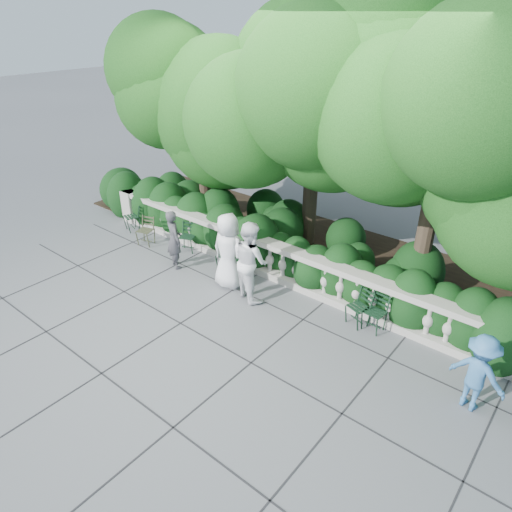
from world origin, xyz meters
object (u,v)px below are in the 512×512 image
Objects in this scene: chair_e at (369,332)px; chair_b at (186,253)px; chair_c at (228,276)px; person_casual_man at (250,261)px; person_older_blue at (478,373)px; chair_f at (351,326)px; chair_d at (222,273)px; person_woman_grey at (174,239)px; chair_weathered at (144,246)px; chair_a at (129,231)px; person_businessman at (228,251)px.

chair_b is at bearing -175.33° from chair_e.
chair_c is 1.47m from person_casual_man.
chair_c is 6.23m from person_older_blue.
chair_b is 5.61m from chair_e.
chair_b is at bearing 9.49° from person_casual_man.
chair_f is at bearing -169.85° from chair_e.
chair_b is at bearing -174.44° from chair_d.
chair_c is at bearing -138.23° from person_woman_grey.
chair_e is 1.00× the size of chair_weathered.
person_older_blue is at bearing 15.44° from chair_a.
chair_a is at bearing 158.33° from chair_b.
chair_b is at bearing -159.38° from chair_c.
chair_b and chair_d have the same top height.
person_woman_grey is at bearing 10.12° from person_older_blue.
chair_c is at bearing 8.98° from chair_d.
chair_d is 1.14m from person_businessman.
chair_c is at bearing -44.39° from person_businessman.
chair_c is at bearing 18.25° from chair_a.
chair_b is 1.74m from chair_c.
person_woman_grey is 7.55m from person_older_blue.
chair_e is 3.04m from person_casual_man.
chair_c and chair_e have the same top height.
person_woman_grey is at bearing -168.16° from chair_e.
chair_f is at bearing -13.74° from chair_weathered.
chair_b is 7.96m from person_older_blue.
chair_d is at bearing 4.24° from person_casual_man.
chair_d is at bearing -10.96° from chair_weathered.
chair_e is at bearing -13.66° from chair_weathered.
chair_d is (-0.21, 0.01, 0.00)m from chair_c.
chair_a is at bearing -154.20° from chair_c.
chair_b is (2.45, 0.12, 0.00)m from chair_a.
chair_f is 2.85m from person_older_blue.
person_woman_grey is at bearing 8.01° from chair_a.
chair_a is at bearing 11.58° from person_woman_grey.
person_casual_man reaches higher than chair_weathered.
chair_d is 0.57× the size of person_older_blue.
person_older_blue is (7.88, -0.77, 0.74)m from chair_b.
chair_d is 6.43m from person_older_blue.
person_woman_grey is at bearing -134.24° from chair_c.
person_woman_grey reaches higher than person_older_blue.
person_woman_grey is (0.34, -0.67, 0.79)m from chair_b.
chair_weathered is at bearing 9.15° from person_older_blue.
person_casual_man is (4.03, -0.04, 0.96)m from chair_weathered.
person_older_blue is (6.36, -0.60, 0.74)m from chair_d.
person_woman_grey is (-1.73, -0.18, -0.16)m from person_businessman.
person_older_blue is at bearing -30.16° from chair_b.
chair_a is 4.62m from person_businessman.
chair_c is 1.00× the size of chair_d.
chair_weathered is 0.44× the size of person_casual_man.
person_woman_grey reaches higher than chair_c.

